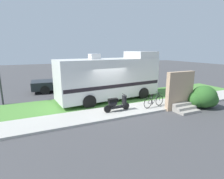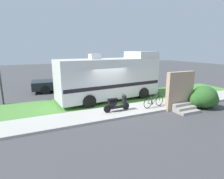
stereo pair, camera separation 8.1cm
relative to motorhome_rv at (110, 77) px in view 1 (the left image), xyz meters
The scene contains 11 objects.
ground_plane 2.42m from the motorhome_rv, 109.05° to the right, with size 80.00×80.00×0.00m, color #424244.
sidewalk 3.31m from the motorhome_rv, 101.23° to the right, with size 24.00×2.00×0.12m.
grass_strip 1.76m from the motorhome_rv, 167.58° to the right, with size 24.00×3.40×0.08m.
motorhome_rv is the anchor object (origin of this frame).
scooter 3.16m from the motorhome_rv, 107.70° to the right, with size 1.69×0.50×0.97m.
bicycle 3.71m from the motorhome_rv, 61.72° to the right, with size 1.71×0.52×0.89m.
pickup_truck_near 5.23m from the motorhome_rv, 115.90° to the left, with size 5.22×2.41×1.76m.
pickup_truck_far 8.02m from the motorhome_rv, 73.72° to the left, with size 5.20×2.32×1.81m.
porch_steps 5.04m from the motorhome_rv, 51.72° to the right, with size 2.00×1.26×2.40m.
bush_by_porch 6.43m from the motorhome_rv, 42.74° to the right, with size 2.01×1.51×1.42m.
bottle_green 5.00m from the motorhome_rv, 42.67° to the right, with size 0.07×0.07×0.26m.
Camera 1 is at (-4.79, -10.28, 3.73)m, focal length 28.54 mm.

